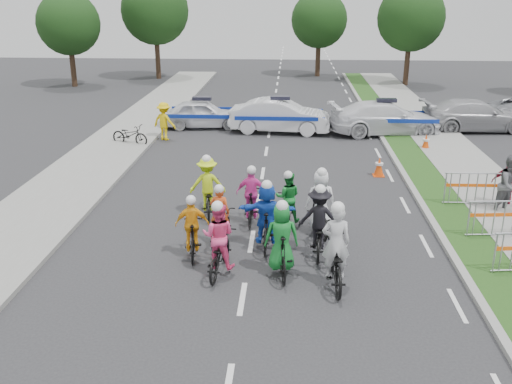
# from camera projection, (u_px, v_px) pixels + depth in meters

# --- Properties ---
(ground) EXTENTS (90.00, 90.00, 0.00)m
(ground) POSITION_uv_depth(u_px,v_px,m) (242.00, 299.00, 12.41)
(ground) COLOR #28282B
(ground) RESTS_ON ground
(curb_right) EXTENTS (0.20, 60.00, 0.12)m
(curb_right) POSITION_uv_depth(u_px,v_px,m) (429.00, 216.00, 16.80)
(curb_right) COLOR gray
(curb_right) RESTS_ON ground
(grass_strip) EXTENTS (1.20, 60.00, 0.11)m
(grass_strip) POSITION_uv_depth(u_px,v_px,m) (453.00, 216.00, 16.76)
(grass_strip) COLOR #194115
(grass_strip) RESTS_ON ground
(sidewalk_left) EXTENTS (3.00, 60.00, 0.13)m
(sidewalk_left) POSITION_uv_depth(u_px,v_px,m) (45.00, 207.00, 17.46)
(sidewalk_left) COLOR gray
(sidewalk_left) RESTS_ON ground
(rider_0) EXTENTS (0.80, 2.04, 2.05)m
(rider_0) POSITION_uv_depth(u_px,v_px,m) (335.00, 257.00, 12.81)
(rider_0) COLOR black
(rider_0) RESTS_ON ground
(rider_1) EXTENTS (0.85, 1.85, 1.90)m
(rider_1) POSITION_uv_depth(u_px,v_px,m) (281.00, 246.00, 13.24)
(rider_1) COLOR black
(rider_1) RESTS_ON ground
(rider_2) EXTENTS (0.84, 1.87, 1.85)m
(rider_2) POSITION_uv_depth(u_px,v_px,m) (219.00, 246.00, 13.33)
(rider_2) COLOR black
(rider_2) RESTS_ON ground
(rider_3) EXTENTS (0.87, 1.63, 1.67)m
(rider_3) POSITION_uv_depth(u_px,v_px,m) (193.00, 233.00, 14.17)
(rider_3) COLOR black
(rider_3) RESTS_ON ground
(rider_4) EXTENTS (1.07, 1.87, 1.88)m
(rider_4) POSITION_uv_depth(u_px,v_px,m) (319.00, 227.00, 14.33)
(rider_4) COLOR black
(rider_4) RESTS_ON ground
(rider_5) EXTENTS (1.50, 1.79, 1.88)m
(rider_5) POSITION_uv_depth(u_px,v_px,m) (267.00, 219.00, 14.62)
(rider_5) COLOR black
(rider_5) RESTS_ON ground
(rider_6) EXTENTS (0.82, 1.72, 1.68)m
(rider_6) POSITION_uv_depth(u_px,v_px,m) (220.00, 224.00, 14.93)
(rider_6) COLOR black
(rider_6) RESTS_ON ground
(rider_7) EXTENTS (0.88, 1.88, 1.92)m
(rider_7) POSITION_uv_depth(u_px,v_px,m) (320.00, 208.00, 15.51)
(rider_7) COLOR black
(rider_7) RESTS_ON ground
(rider_8) EXTENTS (0.70, 1.65, 1.68)m
(rider_8) POSITION_uv_depth(u_px,v_px,m) (288.00, 206.00, 16.00)
(rider_8) COLOR black
(rider_8) RESTS_ON ground
(rider_9) EXTENTS (0.89, 1.68, 1.75)m
(rider_9) POSITION_uv_depth(u_px,v_px,m) (252.00, 201.00, 16.22)
(rider_9) COLOR black
(rider_9) RESTS_ON ground
(rider_10) EXTENTS (1.11, 1.91, 1.88)m
(rider_10) POSITION_uv_depth(u_px,v_px,m) (208.00, 192.00, 16.80)
(rider_10) COLOR black
(rider_10) RESTS_ON ground
(police_car_0) EXTENTS (4.08, 1.97, 1.34)m
(police_car_0) POSITION_uv_depth(u_px,v_px,m) (202.00, 114.00, 27.58)
(police_car_0) COLOR silver
(police_car_0) RESTS_ON ground
(police_car_1) EXTENTS (4.81, 2.03, 1.54)m
(police_car_1) POSITION_uv_depth(u_px,v_px,m) (280.00, 116.00, 26.62)
(police_car_1) COLOR silver
(police_car_1) RESTS_ON ground
(police_car_2) EXTENTS (5.42, 2.88, 1.50)m
(police_car_2) POSITION_uv_depth(u_px,v_px,m) (385.00, 118.00, 26.32)
(police_car_2) COLOR silver
(police_car_2) RESTS_ON ground
(civilian_sedan) EXTENTS (5.19, 2.47, 1.46)m
(civilian_sedan) POSITION_uv_depth(u_px,v_px,m) (475.00, 115.00, 26.97)
(civilian_sedan) COLOR #A7A6AB
(civilian_sedan) RESTS_ON ground
(spectator_1) EXTENTS (1.10, 1.02, 1.82)m
(spectator_1) POSITION_uv_depth(u_px,v_px,m) (510.00, 186.00, 16.77)
(spectator_1) COLOR #58585D
(spectator_1) RESTS_ON ground
(spectator_2) EXTENTS (0.98, 0.74, 1.55)m
(spectator_2) POSITION_uv_depth(u_px,v_px,m) (507.00, 184.00, 17.35)
(spectator_2) COLOR maroon
(spectator_2) RESTS_ON ground
(marshal_hiviz) EXTENTS (1.24, 0.98, 1.68)m
(marshal_hiviz) POSITION_uv_depth(u_px,v_px,m) (164.00, 121.00, 25.24)
(marshal_hiviz) COLOR yellow
(marshal_hiviz) RESTS_ON ground
(barrier_1) EXTENTS (2.04, 0.69, 1.12)m
(barrier_1) POSITION_uv_depth(u_px,v_px,m) (504.00, 220.00, 15.17)
(barrier_1) COLOR #A5A8AD
(barrier_1) RESTS_ON ground
(barrier_2) EXTENTS (2.01, 0.55, 1.12)m
(barrier_2) POSITION_uv_depth(u_px,v_px,m) (476.00, 190.00, 17.44)
(barrier_2) COLOR #A5A8AD
(barrier_2) RESTS_ON ground
(cone_0) EXTENTS (0.40, 0.40, 0.70)m
(cone_0) POSITION_uv_depth(u_px,v_px,m) (379.00, 167.00, 20.48)
(cone_0) COLOR #F24C0C
(cone_0) RESTS_ON ground
(cone_1) EXTENTS (0.40, 0.40, 0.70)m
(cone_1) POSITION_uv_depth(u_px,v_px,m) (426.00, 142.00, 23.72)
(cone_1) COLOR #F24C0C
(cone_1) RESTS_ON ground
(parked_bike) EXTENTS (1.83, 1.12, 0.91)m
(parked_bike) POSITION_uv_depth(u_px,v_px,m) (130.00, 135.00, 24.49)
(parked_bike) COLOR black
(parked_bike) RESTS_ON ground
(tree_0) EXTENTS (4.20, 4.20, 6.30)m
(tree_0) POSITION_uv_depth(u_px,v_px,m) (68.00, 24.00, 38.13)
(tree_0) COLOR #382619
(tree_0) RESTS_ON ground
(tree_1) EXTENTS (4.55, 4.55, 6.82)m
(tree_1) POSITION_uv_depth(u_px,v_px,m) (411.00, 18.00, 38.58)
(tree_1) COLOR #382619
(tree_1) RESTS_ON ground
(tree_3) EXTENTS (4.90, 4.90, 7.35)m
(tree_3) POSITION_uv_depth(u_px,v_px,m) (155.00, 11.00, 41.37)
(tree_3) COLOR #382619
(tree_3) RESTS_ON ground
(tree_4) EXTENTS (4.20, 4.20, 6.30)m
(tree_4) POSITION_uv_depth(u_px,v_px,m) (319.00, 20.00, 42.80)
(tree_4) COLOR #382619
(tree_4) RESTS_ON ground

